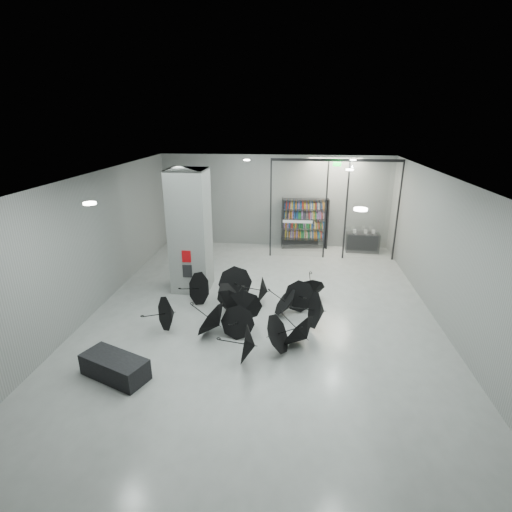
# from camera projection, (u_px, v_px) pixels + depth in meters

# --- Properties ---
(room) EXTENTS (14.00, 14.02, 4.01)m
(room) POSITION_uv_depth(u_px,v_px,m) (262.00, 224.00, 10.19)
(room) COLOR gray
(room) RESTS_ON ground
(column) EXTENTS (1.20, 1.20, 4.00)m
(column) POSITION_uv_depth(u_px,v_px,m) (190.00, 231.00, 12.58)
(column) COLOR slate
(column) RESTS_ON ground
(fire_cabinet) EXTENTS (0.28, 0.04, 0.38)m
(fire_cabinet) POSITION_uv_depth(u_px,v_px,m) (186.00, 256.00, 12.22)
(fire_cabinet) COLOR #A50A07
(fire_cabinet) RESTS_ON column
(info_panel) EXTENTS (0.30, 0.03, 0.42)m
(info_panel) POSITION_uv_depth(u_px,v_px,m) (187.00, 271.00, 12.39)
(info_panel) COLOR black
(info_panel) RESTS_ON column
(exit_sign) EXTENTS (0.30, 0.06, 0.15)m
(exit_sign) POSITION_uv_depth(u_px,v_px,m) (337.00, 164.00, 14.60)
(exit_sign) COLOR #0CE533
(exit_sign) RESTS_ON room
(glass_partition) EXTENTS (5.06, 0.08, 4.00)m
(glass_partition) POSITION_uv_depth(u_px,v_px,m) (333.00, 206.00, 15.34)
(glass_partition) COLOR silver
(glass_partition) RESTS_ON ground
(bench) EXTENTS (1.68, 1.21, 0.50)m
(bench) POSITION_uv_depth(u_px,v_px,m) (115.00, 367.00, 8.63)
(bench) COLOR black
(bench) RESTS_ON ground
(bookshelf) EXTENTS (2.03, 0.67, 2.20)m
(bookshelf) POSITION_uv_depth(u_px,v_px,m) (305.00, 223.00, 16.98)
(bookshelf) COLOR black
(bookshelf) RESTS_ON ground
(shop_counter) EXTENTS (1.42, 0.65, 0.83)m
(shop_counter) POSITION_uv_depth(u_px,v_px,m) (362.00, 242.00, 16.64)
(shop_counter) COLOR black
(shop_counter) RESTS_ON ground
(umbrella_cluster) EXTENTS (5.18, 4.65, 1.28)m
(umbrella_cluster) POSITION_uv_depth(u_px,v_px,m) (252.00, 313.00, 10.89)
(umbrella_cluster) COLOR black
(umbrella_cluster) RESTS_ON ground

